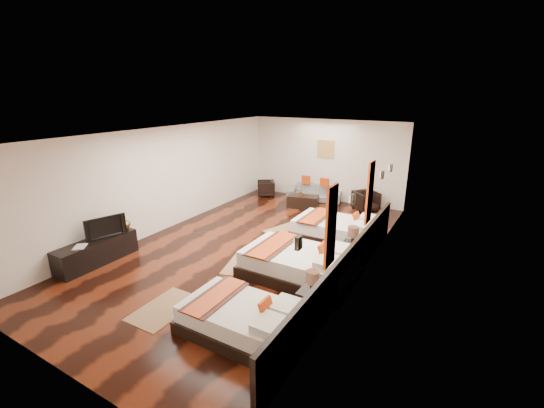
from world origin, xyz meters
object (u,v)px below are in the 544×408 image
Objects in this scene: tv at (105,226)px; armchair_right at (366,201)px; nightstand_b at (352,251)px; figurine at (123,223)px; bed_far at (337,230)px; bed_mid at (300,264)px; armchair_left at (266,188)px; coffee_table at (303,201)px; bed_near at (243,319)px; tv_console at (97,251)px; sofa at (315,193)px; table_plant at (301,192)px; book at (74,247)px; nightstand_a at (312,300)px.

tv reaches higher than armchair_right.
figurine is (-4.95, -2.00, 0.40)m from nightstand_b.
figurine is (-4.20, -3.16, 0.43)m from bed_far.
tv reaches higher than bed_mid.
coffee_table is (1.77, -0.56, -0.08)m from armchair_left.
bed_near is 4.21m from tv_console.
armchair_left is at bearing 118.26° from bed_near.
sofa is (2.27, 6.90, -0.00)m from tv_console.
nightstand_b reaches higher than tv_console.
sofa is at bearing 69.71° from figurine.
bed_mid is at bearing -52.46° from tv.
table_plant is (1.72, -0.63, 0.24)m from armchair_left.
coffee_table is at bearing 38.88° from armchair_left.
tv is (0.05, 0.24, 0.53)m from tv_console.
sofa is 0.96m from coffee_table.
bed_mid is 1.06× the size of bed_far.
tv is at bearing -172.16° from armchair_right.
figurine is at bearing 90.00° from book.
bed_mid is at bearing 89.87° from bed_near.
nightstand_b is at bearing 76.53° from bed_near.
nightstand_a is at bearing -77.32° from bed_far.
sofa is at bearing 71.79° from tv_console.
armchair_left is at bearing 14.35° from tv.
tv_console is (-4.95, -0.59, -0.02)m from nightstand_a.
armchair_right is (1.89, -0.26, 0.05)m from sofa.
bed_mid is at bearing 4.01° from armchair_left.
figurine is (-4.19, 1.13, 0.46)m from bed_near.
bed_far is 5.74m from tv_console.
nightstand_a reaches higher than armchair_left.
bed_near is 1.04× the size of sofa.
sofa is 1.82m from armchair_left.
tv_console is at bearing -90.00° from figurine.
tv_console is 1.80× the size of coffee_table.
table_plant is at bearing 115.29° from bed_mid.
sofa is at bearing 90.00° from coffee_table.
nightstand_b is 5.35m from figurine.
figurine reaches higher than bed_far.
tv_console is 7.84m from armchair_right.
figurine is at bearing -157.96° from nightstand_b.
tv_console is at bearing -150.82° from nightstand_b.
bed_mid is 5.57m from sofa.
figurine is (-4.95, 0.17, 0.42)m from nightstand_a.
armchair_right reaches higher than book.
tv is 3.48× the size of table_plant.
nightstand_a is at bearing -63.45° from coffee_table.
bed_mid is (0.00, 2.05, 0.05)m from bed_near.
nightstand_b is 0.48× the size of sofa.
bed_mid reaches higher than book.
coffee_table is (-0.00, -0.96, -0.07)m from sofa.
bed_far is at bearing 43.00° from tv_console.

